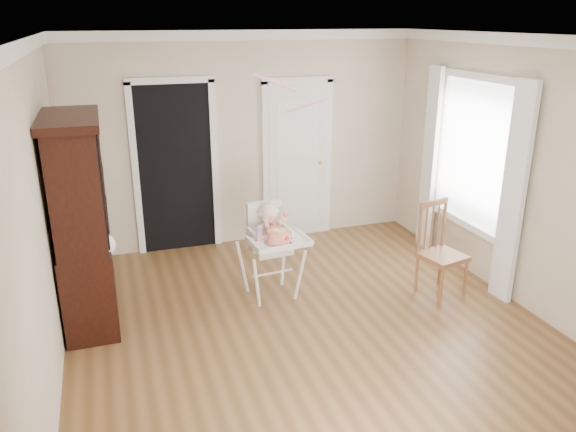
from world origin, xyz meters
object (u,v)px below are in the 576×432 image
object	(u,v)px
high_chair	(271,240)
sippy_cup	(259,234)
cake	(278,237)
dining_chair	(441,253)
china_cabinet	(83,223)

from	to	relation	value
high_chair	sippy_cup	distance (m)	0.28
high_chair	cake	world-z (taller)	high_chair
high_chair	sippy_cup	xyz separation A→B (m)	(-0.17, -0.16, 0.15)
high_chair	dining_chair	bearing A→B (deg)	-22.11
sippy_cup	china_cabinet	xyz separation A→B (m)	(-1.65, 0.26, 0.22)
cake	china_cabinet	bearing A→B (deg)	168.34
cake	sippy_cup	world-z (taller)	sippy_cup
dining_chair	high_chair	bearing A→B (deg)	149.92
cake	china_cabinet	xyz separation A→B (m)	(-1.82, 0.37, 0.23)
china_cabinet	dining_chair	distance (m)	3.64
high_chair	china_cabinet	distance (m)	1.86
high_chair	dining_chair	xyz separation A→B (m)	(1.73, -0.52, -0.17)
china_cabinet	high_chair	bearing A→B (deg)	-2.96
high_chair	sippy_cup	world-z (taller)	high_chair
cake	sippy_cup	distance (m)	0.20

